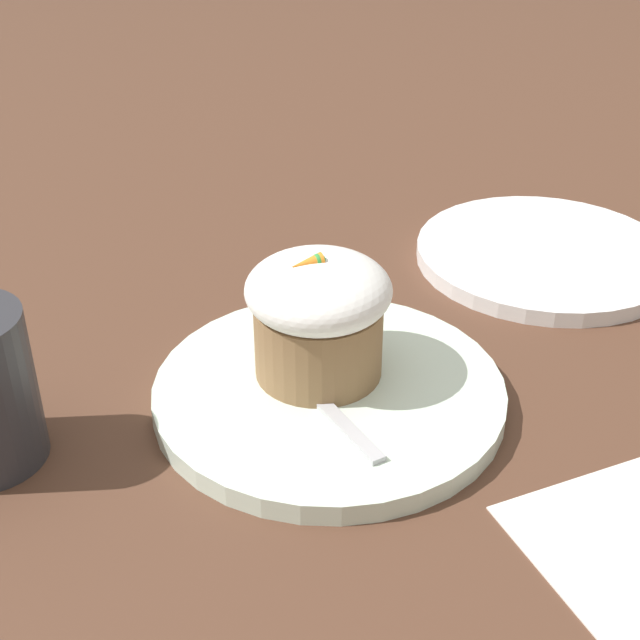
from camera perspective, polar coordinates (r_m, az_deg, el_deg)
ground_plane at (r=0.62m, az=0.58°, el=-5.23°), size 4.00×4.00×0.00m
dessert_plate at (r=0.62m, az=0.58°, el=-4.67°), size 0.24×0.24×0.02m
carrot_cake at (r=0.60m, az=-0.00°, el=0.42°), size 0.10×0.10×0.09m
spoon at (r=0.60m, az=-0.18°, el=-4.94°), size 0.03×0.11×0.01m
side_plate at (r=0.82m, az=14.18°, el=4.08°), size 0.23×0.23×0.01m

